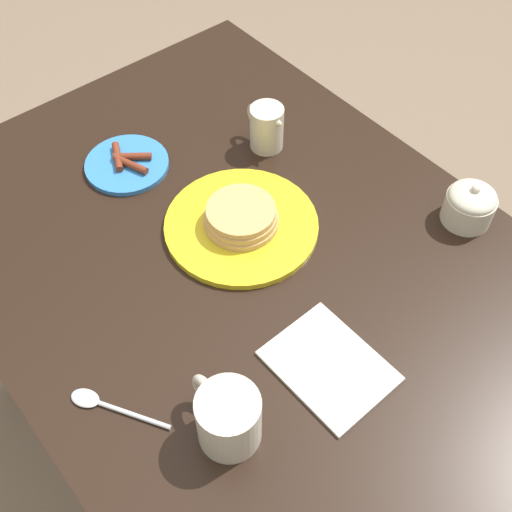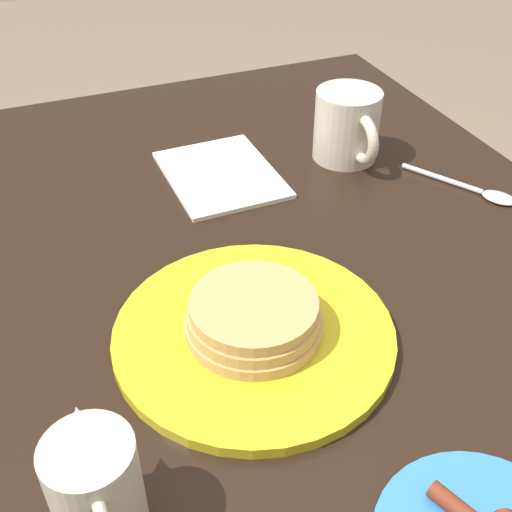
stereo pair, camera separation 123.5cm
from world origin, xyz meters
name	(u,v)px [view 1 (the left image)]	position (x,y,z in m)	size (l,w,h in m)	color
ground_plane	(247,435)	(0.00, 0.00, 0.00)	(8.00, 8.00, 0.00)	#7A6651
dining_table	(243,301)	(0.00, 0.00, 0.63)	(1.15, 0.85, 0.78)	black
pancake_plate	(241,222)	(0.05, -0.04, 0.79)	(0.27, 0.27, 0.05)	gold
side_plate_bacon	(127,164)	(0.31, 0.03, 0.78)	(0.16, 0.16, 0.02)	#337AC6
coffee_mug	(227,417)	(-0.23, 0.21, 0.83)	(0.12, 0.09, 0.10)	beige
creamer_pitcher	(267,127)	(0.18, -0.21, 0.83)	(0.10, 0.06, 0.10)	beige
sugar_bowl	(470,204)	(-0.19, -0.36, 0.81)	(0.09, 0.09, 0.08)	beige
napkin	(329,366)	(-0.25, 0.04, 0.78)	(0.18, 0.14, 0.01)	silver
spoon	(102,404)	(-0.09, 0.33, 0.78)	(0.14, 0.09, 0.01)	silver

